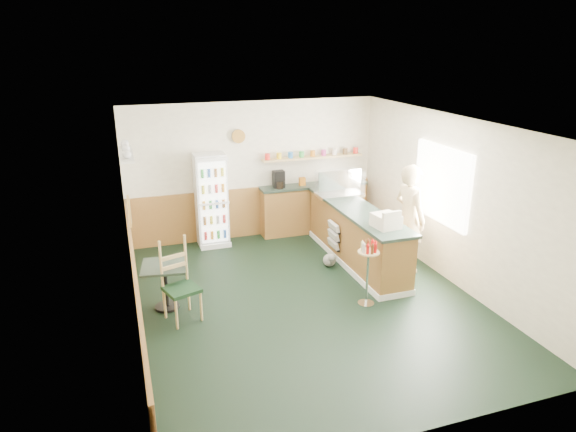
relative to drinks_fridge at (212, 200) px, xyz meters
name	(u,v)px	position (x,y,z in m)	size (l,w,h in m)	color
ground	(306,300)	(0.91, -2.74, -0.89)	(6.00, 6.00, 0.00)	black
room_envelope	(277,194)	(0.68, -2.01, 0.63)	(5.04, 6.02, 2.72)	#EFE8CC
service_counter	(356,238)	(2.26, -1.66, -0.43)	(0.68, 3.01, 1.01)	olive
back_counter	(313,206)	(2.10, 0.06, -0.34)	(2.24, 0.42, 1.69)	olive
drinks_fridge	(212,200)	(0.00, 0.00, 0.00)	(0.59, 0.52, 1.79)	white
display_case	(340,184)	(2.26, -0.88, 0.36)	(0.85, 0.45, 0.49)	silver
cash_register	(386,221)	(2.26, -2.66, 0.22)	(0.37, 0.38, 0.21)	beige
shopkeeper	(409,218)	(2.96, -2.21, 0.04)	(0.62, 0.45, 1.87)	tan
condiment_stand	(368,263)	(1.73, -3.14, -0.21)	(0.32, 0.32, 1.00)	silver
newspaper_rack	(334,236)	(1.91, -1.47, -0.42)	(0.09, 0.41, 0.49)	black
cafe_table	(165,278)	(-1.14, -2.29, -0.40)	(0.72, 0.72, 0.70)	black
cafe_chair	(180,277)	(-0.95, -2.61, -0.27)	(0.56, 0.56, 1.19)	black
dog_doorstop	(330,260)	(1.74, -1.71, -0.76)	(0.23, 0.29, 0.27)	gray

